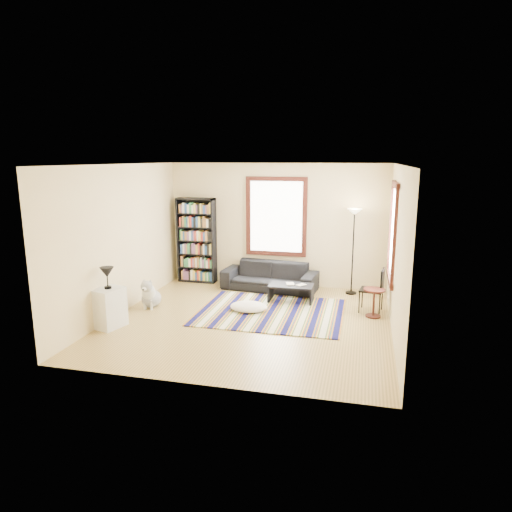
% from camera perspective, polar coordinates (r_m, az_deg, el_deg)
% --- Properties ---
extents(floor, '(5.00, 5.00, 0.10)m').
position_cam_1_polar(floor, '(8.44, -0.80, -8.35)').
color(floor, tan).
rests_on(floor, ground).
extents(ceiling, '(5.00, 5.00, 0.10)m').
position_cam_1_polar(ceiling, '(7.91, -0.86, 11.73)').
color(ceiling, white).
rests_on(ceiling, floor).
extents(wall_back, '(5.00, 0.10, 2.80)m').
position_cam_1_polar(wall_back, '(10.51, 2.61, 3.90)').
color(wall_back, beige).
rests_on(wall_back, floor).
extents(wall_front, '(5.00, 0.10, 2.80)m').
position_cam_1_polar(wall_front, '(5.68, -7.21, -3.37)').
color(wall_front, beige).
rests_on(wall_front, floor).
extents(wall_left, '(0.10, 5.00, 2.80)m').
position_cam_1_polar(wall_left, '(9.01, -16.75, 2.01)').
color(wall_left, beige).
rests_on(wall_left, floor).
extents(wall_right, '(0.10, 5.00, 2.80)m').
position_cam_1_polar(wall_right, '(7.83, 17.57, 0.47)').
color(wall_right, beige).
rests_on(wall_right, floor).
extents(window_back, '(1.20, 0.06, 1.60)m').
position_cam_1_polar(window_back, '(10.40, 2.54, 4.93)').
color(window_back, white).
rests_on(window_back, wall_back).
extents(window_right, '(0.06, 1.20, 1.60)m').
position_cam_1_polar(window_right, '(8.58, 16.77, 2.86)').
color(window_right, white).
rests_on(window_right, wall_right).
extents(rug, '(2.74, 2.19, 0.02)m').
position_cam_1_polar(rug, '(8.84, 1.88, -6.99)').
color(rug, '#0E0D44').
rests_on(rug, floor).
extents(sofa, '(2.18, 1.05, 0.61)m').
position_cam_1_polar(sofa, '(10.25, 1.72, -2.53)').
color(sofa, black).
rests_on(sofa, floor).
extents(bookshelf, '(0.90, 0.30, 2.00)m').
position_cam_1_polar(bookshelf, '(10.86, -7.43, 1.95)').
color(bookshelf, black).
rests_on(bookshelf, floor).
extents(coffee_table, '(1.02, 0.82, 0.36)m').
position_cam_1_polar(coffee_table, '(9.46, 4.40, -4.64)').
color(coffee_table, black).
rests_on(coffee_table, floor).
extents(book_a, '(0.25, 0.21, 0.02)m').
position_cam_1_polar(book_a, '(9.42, 3.81, -3.50)').
color(book_a, beige).
rests_on(book_a, coffee_table).
extents(book_b, '(0.23, 0.24, 0.01)m').
position_cam_1_polar(book_b, '(9.43, 5.36, -3.52)').
color(book_b, beige).
rests_on(book_b, coffee_table).
extents(floor_cushion, '(0.86, 0.74, 0.18)m').
position_cam_1_polar(floor_cushion, '(8.87, -0.92, -6.36)').
color(floor_cushion, white).
rests_on(floor_cushion, floor).
extents(floor_lamp, '(0.39, 0.39, 1.86)m').
position_cam_1_polar(floor_lamp, '(10.01, 12.01, 0.50)').
color(floor_lamp, black).
rests_on(floor_lamp, floor).
extents(side_table, '(0.46, 0.46, 0.54)m').
position_cam_1_polar(side_table, '(8.79, 14.50, -5.71)').
color(side_table, '#411910').
rests_on(side_table, floor).
extents(folding_chair, '(0.48, 0.46, 0.86)m').
position_cam_1_polar(folding_chair, '(9.04, 14.22, -4.14)').
color(folding_chair, black).
rests_on(folding_chair, floor).
extents(white_cabinet, '(0.50, 0.58, 0.70)m').
position_cam_1_polar(white_cabinet, '(8.40, -17.85, -6.19)').
color(white_cabinet, silver).
rests_on(white_cabinet, floor).
extents(table_lamp, '(0.30, 0.30, 0.38)m').
position_cam_1_polar(table_lamp, '(8.25, -18.10, -2.62)').
color(table_lamp, black).
rests_on(table_lamp, white_cabinet).
extents(dog, '(0.45, 0.60, 0.58)m').
position_cam_1_polar(dog, '(9.30, -12.97, -4.50)').
color(dog, '#B8B8B8').
rests_on(dog, floor).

